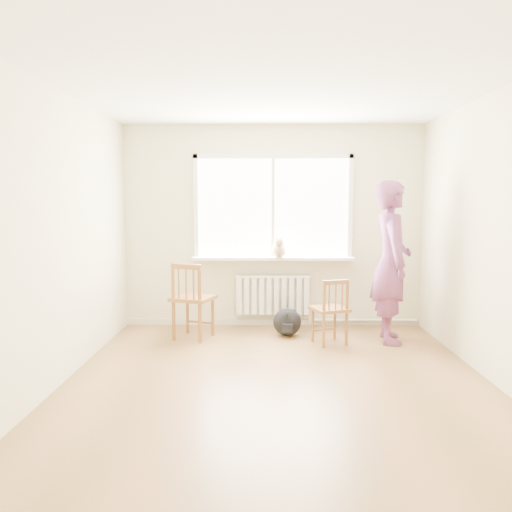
{
  "coord_description": "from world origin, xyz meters",
  "views": [
    {
      "loc": [
        -0.14,
        -4.47,
        1.67
      ],
      "look_at": [
        -0.21,
        1.2,
        1.06
      ],
      "focal_mm": 35.0,
      "sensor_mm": 36.0,
      "label": 1
    }
  ],
  "objects_px": {
    "chair_right": "(331,311)",
    "cat": "(279,249)",
    "chair_left": "(191,301)",
    "person": "(391,262)",
    "backpack": "(287,322)"
  },
  "relations": [
    {
      "from": "chair_right",
      "to": "cat",
      "type": "distance_m",
      "value": 1.17
    },
    {
      "from": "chair_left",
      "to": "chair_right",
      "type": "bearing_deg",
      "value": -167.7
    },
    {
      "from": "chair_left",
      "to": "person",
      "type": "bearing_deg",
      "value": -161.86
    },
    {
      "from": "chair_left",
      "to": "person",
      "type": "relative_size",
      "value": 0.49
    },
    {
      "from": "chair_right",
      "to": "person",
      "type": "bearing_deg",
      "value": 173.05
    },
    {
      "from": "person",
      "to": "cat",
      "type": "bearing_deg",
      "value": 69.41
    },
    {
      "from": "chair_left",
      "to": "chair_right",
      "type": "height_order",
      "value": "chair_left"
    },
    {
      "from": "chair_left",
      "to": "backpack",
      "type": "bearing_deg",
      "value": -152.92
    },
    {
      "from": "chair_left",
      "to": "backpack",
      "type": "distance_m",
      "value": 1.23
    },
    {
      "from": "chair_right",
      "to": "backpack",
      "type": "height_order",
      "value": "chair_right"
    },
    {
      "from": "chair_left",
      "to": "chair_right",
      "type": "relative_size",
      "value": 1.2
    },
    {
      "from": "person",
      "to": "chair_right",
      "type": "bearing_deg",
      "value": 105.6
    },
    {
      "from": "cat",
      "to": "backpack",
      "type": "height_order",
      "value": "cat"
    },
    {
      "from": "chair_left",
      "to": "cat",
      "type": "bearing_deg",
      "value": -134.42
    },
    {
      "from": "person",
      "to": "backpack",
      "type": "relative_size",
      "value": 5.49
    }
  ]
}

